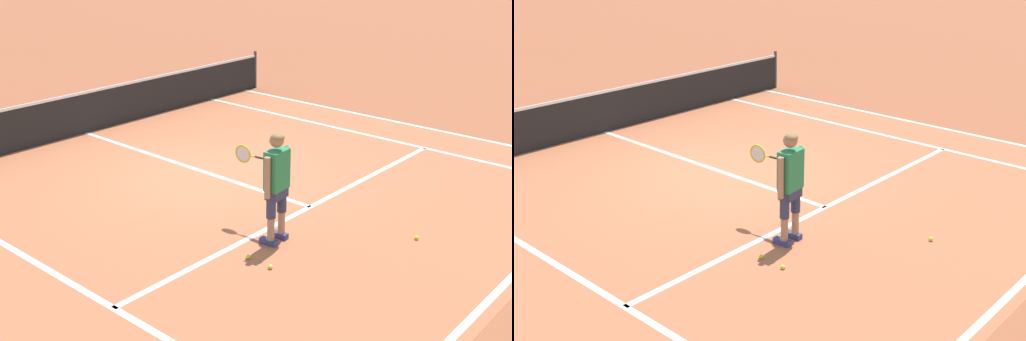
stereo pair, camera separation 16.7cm
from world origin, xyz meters
The scene contains 12 objects.
ground_plane centered at (0.00, 0.00, 0.00)m, with size 80.00×80.00×0.00m, color #9E5133.
court_inner_surface centered at (0.00, -1.01, 0.00)m, with size 10.98×10.26×0.00m, color #B2603D.
line_service centered at (0.00, -2.48, 0.00)m, with size 8.23×0.10×0.01m, color white.
line_centre_service centered at (0.00, 0.72, 0.00)m, with size 0.10×6.40×0.01m, color white.
line_singles_left centered at (-4.12, -1.01, 0.00)m, with size 0.10×9.86×0.01m, color white.
line_singles_right centered at (4.12, -1.01, 0.00)m, with size 0.10×9.86×0.01m, color white.
line_doubles_right centered at (5.49, -1.01, 0.00)m, with size 0.10×9.86×0.01m, color white.
tennis_net centered at (0.00, 3.92, 0.50)m, with size 11.96×0.08×1.07m.
tennis_player centered at (-1.37, -2.83, 0.99)m, with size 0.61×1.15×1.71m.
tennis_ball_near_feet centered at (0.07, -4.43, 0.03)m, with size 0.07×0.07×0.07m, color #CCE02D.
tennis_ball_by_baseline centered at (-2.05, -2.90, 0.03)m, with size 0.07×0.07×0.07m, color #CCE02D.
tennis_ball_mid_court centered at (-2.07, -3.33, 0.03)m, with size 0.07×0.07×0.07m, color #CCE02D.
Camera 2 is at (-8.07, -8.49, 4.46)m, focal length 45.45 mm.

